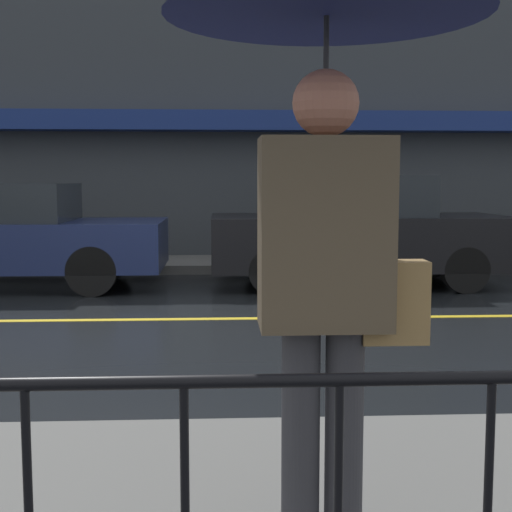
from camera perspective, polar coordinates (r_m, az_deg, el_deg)
The scene contains 6 objects.
ground_plane at distance 8.00m, azimuth -7.88°, elevation -5.06°, with size 80.00×80.00×0.00m, color black.
sidewalk_far at distance 12.53m, azimuth -6.08°, elevation -0.66°, with size 28.00×1.69×0.15m.
lane_marking at distance 7.99m, azimuth -7.88°, elevation -5.03°, with size 25.20×0.12×0.01m.
building_storefront at distance 13.54m, azimuth -6.01°, elevation 13.62°, with size 28.00×0.85×6.73m.
pedestrian at distance 2.58m, azimuth 5.73°, elevation 14.53°, with size 1.14×1.14×2.21m.
car_black at distance 10.52m, azimuth 7.94°, elevation 2.03°, with size 4.28×1.83×1.60m.
Camera 1 is at (0.69, -7.82, 1.54)m, focal length 50.00 mm.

